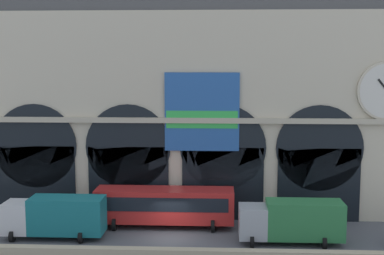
% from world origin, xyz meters
% --- Properties ---
extents(ground_plane, '(200.00, 200.00, 0.00)m').
position_xyz_m(ground_plane, '(0.00, 0.00, 0.00)').
color(ground_plane, '#54565B').
extents(quay_parapet_wall, '(90.00, 0.70, 0.90)m').
position_xyz_m(quay_parapet_wall, '(0.00, -4.71, 0.45)').
color(quay_parapet_wall, '#BCAD8C').
rests_on(quay_parapet_wall, ground).
extents(station_building, '(41.02, 5.08, 20.68)m').
position_xyz_m(station_building, '(0.03, 7.33, 10.05)').
color(station_building, beige).
rests_on(station_building, ground).
extents(box_truck_midwest, '(7.50, 2.91, 3.12)m').
position_xyz_m(box_truck_midwest, '(-8.57, -0.34, 1.70)').
color(box_truck_midwest, white).
rests_on(box_truck_midwest, ground).
extents(bus_center, '(11.00, 3.25, 3.10)m').
position_xyz_m(bus_center, '(-0.69, 2.72, 1.78)').
color(bus_center, red).
rests_on(bus_center, ground).
extents(box_truck_mideast, '(7.50, 2.91, 3.12)m').
position_xyz_m(box_truck_mideast, '(8.95, -0.60, 1.70)').
color(box_truck_mideast, '#ADB2B7').
rests_on(box_truck_mideast, ground).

